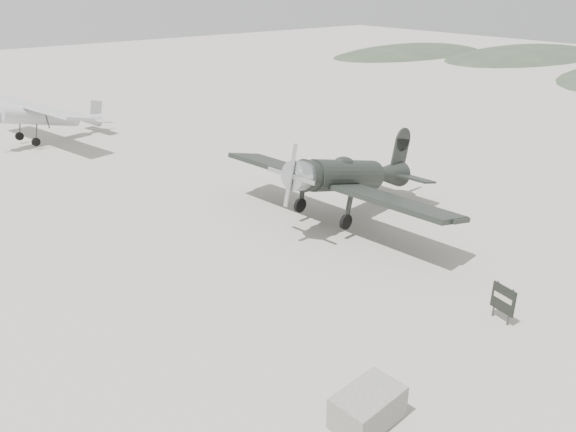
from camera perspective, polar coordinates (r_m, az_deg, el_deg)
name	(u,v)px	position (r m, az deg, el deg)	size (l,w,h in m)	color
ground	(357,254)	(22.24, 6.99, -3.82)	(160.00, 160.00, 0.00)	#A19A8F
hill_east_north	(526,56)	(85.82, 23.04, 14.72)	(36.00, 18.00, 6.00)	#2F3D2C
hill_northeast	(409,53)	(84.41, 12.23, 15.86)	(32.00, 16.00, 5.20)	#2F3D2C
lowwing_monoplane	(350,176)	(24.77, 6.29, 4.08)	(8.36, 11.69, 3.75)	black
highwing_monoplane	(44,113)	(39.97, -23.51, 9.56)	(7.69, 10.76, 3.04)	#B0B3B6
equipment_block	(368,407)	(14.45, 8.10, -18.69)	(1.75, 1.10, 0.88)	#64635D
sign_board	(503,300)	(18.89, 21.02, -7.94)	(0.20, 0.88, 1.27)	#333333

